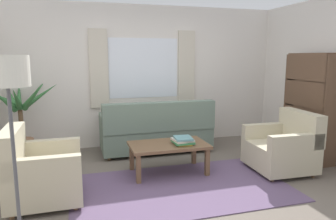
{
  "coord_description": "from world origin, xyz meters",
  "views": [
    {
      "loc": [
        -1.24,
        -3.61,
        1.67
      ],
      "look_at": [
        0.03,
        0.7,
        0.9
      ],
      "focal_mm": 33.65,
      "sensor_mm": 36.0,
      "label": 1
    }
  ],
  "objects_px": {
    "coffee_table": "(168,148)",
    "book_stack_on_table": "(183,140)",
    "bookshelf": "(310,106)",
    "couch": "(156,131)",
    "potted_plant": "(22,120)",
    "armchair_left": "(39,172)",
    "armchair_right": "(284,147)",
    "standing_lamp": "(8,91)"
  },
  "relations": [
    {
      "from": "book_stack_on_table",
      "to": "coffee_table",
      "type": "bearing_deg",
      "value": 157.74
    },
    {
      "from": "couch",
      "to": "potted_plant",
      "type": "bearing_deg",
      "value": -4.64
    },
    {
      "from": "armchair_right",
      "to": "book_stack_on_table",
      "type": "bearing_deg",
      "value": -99.57
    },
    {
      "from": "coffee_table",
      "to": "book_stack_on_table",
      "type": "bearing_deg",
      "value": -22.26
    },
    {
      "from": "coffee_table",
      "to": "book_stack_on_table",
      "type": "distance_m",
      "value": 0.23
    },
    {
      "from": "coffee_table",
      "to": "potted_plant",
      "type": "relative_size",
      "value": 0.84
    },
    {
      "from": "armchair_right",
      "to": "coffee_table",
      "type": "height_order",
      "value": "armchair_right"
    },
    {
      "from": "bookshelf",
      "to": "potted_plant",
      "type": "bearing_deg",
      "value": 74.08
    },
    {
      "from": "armchair_left",
      "to": "standing_lamp",
      "type": "bearing_deg",
      "value": 176.97
    },
    {
      "from": "couch",
      "to": "book_stack_on_table",
      "type": "xyz_separation_m",
      "value": [
        0.1,
        -1.14,
        0.12
      ]
    },
    {
      "from": "couch",
      "to": "bookshelf",
      "type": "relative_size",
      "value": 1.1
    },
    {
      "from": "potted_plant",
      "to": "couch",
      "type": "bearing_deg",
      "value": -4.64
    },
    {
      "from": "armchair_right",
      "to": "bookshelf",
      "type": "bearing_deg",
      "value": 118.24
    },
    {
      "from": "bookshelf",
      "to": "standing_lamp",
      "type": "bearing_deg",
      "value": 109.8
    },
    {
      "from": "couch",
      "to": "standing_lamp",
      "type": "bearing_deg",
      "value": 54.54
    },
    {
      "from": "bookshelf",
      "to": "armchair_right",
      "type": "bearing_deg",
      "value": 116.12
    },
    {
      "from": "couch",
      "to": "coffee_table",
      "type": "distance_m",
      "value": 1.06
    },
    {
      "from": "potted_plant",
      "to": "book_stack_on_table",
      "type": "bearing_deg",
      "value": -29.99
    },
    {
      "from": "armchair_left",
      "to": "bookshelf",
      "type": "distance_m",
      "value": 4.09
    },
    {
      "from": "armchair_left",
      "to": "book_stack_on_table",
      "type": "xyz_separation_m",
      "value": [
        1.87,
        0.37,
        0.14
      ]
    },
    {
      "from": "potted_plant",
      "to": "standing_lamp",
      "type": "bearing_deg",
      "value": -82.57
    },
    {
      "from": "potted_plant",
      "to": "standing_lamp",
      "type": "distance_m",
      "value": 2.86
    },
    {
      "from": "coffee_table",
      "to": "bookshelf",
      "type": "relative_size",
      "value": 0.64
    },
    {
      "from": "couch",
      "to": "potted_plant",
      "type": "height_order",
      "value": "potted_plant"
    },
    {
      "from": "armchair_right",
      "to": "coffee_table",
      "type": "relative_size",
      "value": 0.8
    },
    {
      "from": "potted_plant",
      "to": "bookshelf",
      "type": "relative_size",
      "value": 0.76
    },
    {
      "from": "couch",
      "to": "armchair_left",
      "type": "distance_m",
      "value": 2.32
    },
    {
      "from": "armchair_right",
      "to": "potted_plant",
      "type": "distance_m",
      "value": 4.08
    },
    {
      "from": "armchair_right",
      "to": "coffee_table",
      "type": "bearing_deg",
      "value": -100.85
    },
    {
      "from": "book_stack_on_table",
      "to": "potted_plant",
      "type": "relative_size",
      "value": 0.24
    },
    {
      "from": "book_stack_on_table",
      "to": "standing_lamp",
      "type": "bearing_deg",
      "value": -143.46
    },
    {
      "from": "armchair_right",
      "to": "potted_plant",
      "type": "bearing_deg",
      "value": -111.29
    },
    {
      "from": "couch",
      "to": "armchair_right",
      "type": "bearing_deg",
      "value": 137.15
    },
    {
      "from": "armchair_right",
      "to": "coffee_table",
      "type": "xyz_separation_m",
      "value": [
        -1.64,
        0.38,
        0.03
      ]
    },
    {
      "from": "armchair_right",
      "to": "standing_lamp",
      "type": "bearing_deg",
      "value": -69.48
    },
    {
      "from": "coffee_table",
      "to": "bookshelf",
      "type": "height_order",
      "value": "bookshelf"
    },
    {
      "from": "book_stack_on_table",
      "to": "armchair_left",
      "type": "bearing_deg",
      "value": -168.8
    },
    {
      "from": "book_stack_on_table",
      "to": "standing_lamp",
      "type": "distance_m",
      "value": 2.56
    },
    {
      "from": "standing_lamp",
      "to": "couch",
      "type": "bearing_deg",
      "value": 54.54
    },
    {
      "from": "bookshelf",
      "to": "couch",
      "type": "bearing_deg",
      "value": 64.26
    },
    {
      "from": "couch",
      "to": "standing_lamp",
      "type": "relative_size",
      "value": 1.13
    },
    {
      "from": "armchair_left",
      "to": "coffee_table",
      "type": "bearing_deg",
      "value": -75.22
    }
  ]
}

